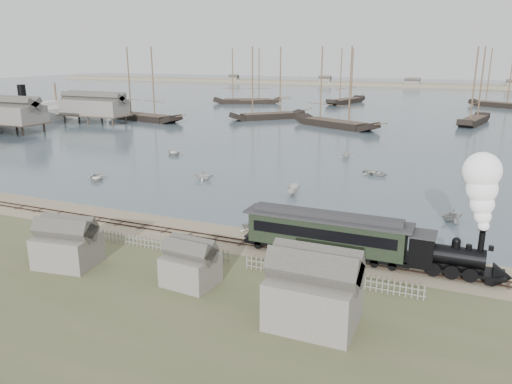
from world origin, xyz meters
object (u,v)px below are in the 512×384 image
at_px(locomotive, 473,225).
at_px(beached_dinghy, 259,229).
at_px(passenger_coach, 326,232).
at_px(steamship, 23,104).

distance_m(locomotive, beached_dinghy, 20.97).
height_order(passenger_coach, beached_dinghy, passenger_coach).
bearing_deg(beached_dinghy, steamship, 82.49).
xyz_separation_m(locomotive, passenger_coach, (-12.24, 0.00, -2.41)).
height_order(beached_dinghy, steamship, steamship).
bearing_deg(steamship, passenger_coach, -104.30).
relative_size(passenger_coach, beached_dinghy, 3.63).
relative_size(locomotive, beached_dinghy, 2.43).
height_order(locomotive, beached_dinghy, locomotive).
relative_size(locomotive, steamship, 0.23).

